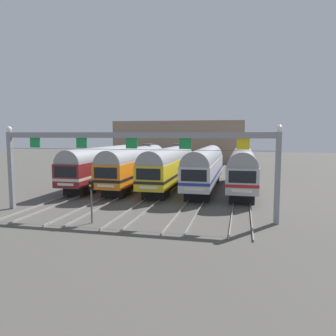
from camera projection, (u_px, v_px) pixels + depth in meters
The scene contains 10 objects.
ground_plane at pixel (170, 188), 38.72m from camera, with size 160.00×160.00×0.00m, color #4C4944.
track_bed at pixel (191, 171), 55.20m from camera, with size 18.16×70.00×0.15m.
commuter_train_maroon at pixel (104, 164), 40.27m from camera, with size 2.88×18.06×4.77m.
commuter_train_orange at pixel (136, 164), 39.36m from camera, with size 2.88×18.06×5.05m.
commuter_train_yellow at pixel (170, 165), 38.44m from camera, with size 2.88×18.06×5.05m.
commuter_train_silver at pixel (205, 166), 37.52m from camera, with size 2.88×18.06×4.77m.
commuter_train_stainless at pixel (242, 167), 36.61m from camera, with size 2.88×18.06×4.77m.
catenary_gantry at pixel (132, 148), 25.08m from camera, with size 21.90×0.44×6.97m.
yard_signal_mast at pixel (91, 193), 23.18m from camera, with size 0.28×0.35×3.08m.
maintenance_building at pixel (180, 141), 77.58m from camera, with size 29.78×10.00×9.23m, color gray.
Camera 1 is at (8.28, -37.36, 6.36)m, focal length 35.07 mm.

